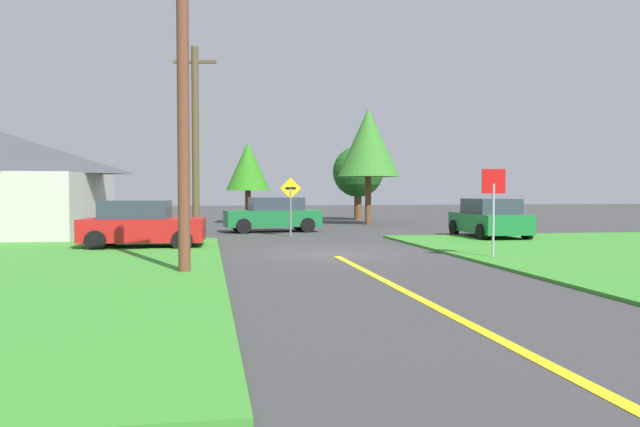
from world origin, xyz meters
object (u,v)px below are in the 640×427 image
(car_on_crossroad, at_px, (489,219))
(oak_tree_right, at_px, (248,167))
(utility_pole_mid, at_px, (195,139))
(car_approaching_junction, at_px, (273,215))
(stop_sign, at_px, (494,197))
(parked_car_near_building, at_px, (141,225))
(oak_tree_left, at_px, (368,143))
(pine_tree_center, at_px, (358,172))
(utility_pole_near, at_px, (183,115))
(direction_sign, at_px, (291,200))

(car_on_crossroad, height_order, oak_tree_right, oak_tree_right)
(oak_tree_right, bearing_deg, car_on_crossroad, -55.79)
(utility_pole_mid, bearing_deg, car_approaching_junction, 32.98)
(utility_pole_mid, bearing_deg, stop_sign, -51.02)
(stop_sign, height_order, parked_car_near_building, stop_sign)
(oak_tree_right, bearing_deg, oak_tree_left, -19.24)
(parked_car_near_building, xyz_separation_m, oak_tree_right, (4.52, 15.27, 2.52))
(parked_car_near_building, height_order, car_on_crossroad, same)
(stop_sign, xyz_separation_m, car_on_crossroad, (3.27, 7.19, -0.98))
(pine_tree_center, bearing_deg, utility_pole_mid, -128.85)
(oak_tree_right, bearing_deg, utility_pole_near, -97.42)
(parked_car_near_building, distance_m, car_on_crossroad, 13.62)
(stop_sign, bearing_deg, oak_tree_right, -71.87)
(car_approaching_junction, bearing_deg, oak_tree_left, -144.53)
(utility_pole_mid, relative_size, direction_sign, 3.21)
(car_on_crossroad, bearing_deg, utility_pole_near, 129.42)
(parked_car_near_building, distance_m, direction_sign, 7.30)
(stop_sign, height_order, car_on_crossroad, stop_sign)
(oak_tree_left, height_order, oak_tree_right, oak_tree_left)
(utility_pole_mid, distance_m, oak_tree_left, 12.10)
(oak_tree_right, bearing_deg, stop_sign, -74.44)
(direction_sign, bearing_deg, parked_car_near_building, -140.92)
(car_on_crossroad, xyz_separation_m, utility_pole_mid, (-11.75, 3.29, 3.30))
(parked_car_near_building, bearing_deg, car_on_crossroad, 12.69)
(parked_car_near_building, bearing_deg, direction_sign, 42.68)
(parked_car_near_building, distance_m, utility_pole_mid, 6.59)
(utility_pole_near, xyz_separation_m, oak_tree_right, (2.88, 22.11, -0.37))
(utility_pole_near, bearing_deg, oak_tree_right, 82.58)
(stop_sign, distance_m, car_on_crossroad, 7.96)
(car_on_crossroad, height_order, pine_tree_center, pine_tree_center)
(car_approaching_junction, relative_size, utility_pole_mid, 0.57)
(stop_sign, distance_m, direction_sign, 10.63)
(oak_tree_right, bearing_deg, utility_pole_mid, -106.03)
(oak_tree_left, bearing_deg, oak_tree_right, 160.76)
(utility_pole_near, xyz_separation_m, utility_pole_mid, (0.06, 12.28, 0.41))
(car_on_crossroad, distance_m, oak_tree_right, 16.07)
(car_approaching_junction, bearing_deg, utility_pole_near, 70.34)
(car_approaching_junction, bearing_deg, pine_tree_center, -128.49)
(stop_sign, height_order, direction_sign, stop_sign)
(stop_sign, relative_size, oak_tree_left, 0.39)
(utility_pole_mid, relative_size, oak_tree_right, 1.68)
(utility_pole_mid, bearing_deg, car_on_crossroad, -15.65)
(car_approaching_junction, height_order, oak_tree_left, oak_tree_left)
(direction_sign, distance_m, pine_tree_center, 14.83)
(oak_tree_left, bearing_deg, utility_pole_mid, -141.58)
(stop_sign, xyz_separation_m, oak_tree_left, (0.99, 17.99, 2.85))
(car_approaching_junction, distance_m, oak_tree_right, 7.98)
(parked_car_near_building, xyz_separation_m, direction_sign, (5.63, 4.58, 0.75))
(direction_sign, xyz_separation_m, oak_tree_left, (5.54, 8.38, 3.08))
(stop_sign, xyz_separation_m, utility_pole_near, (-8.53, -1.80, 1.92))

